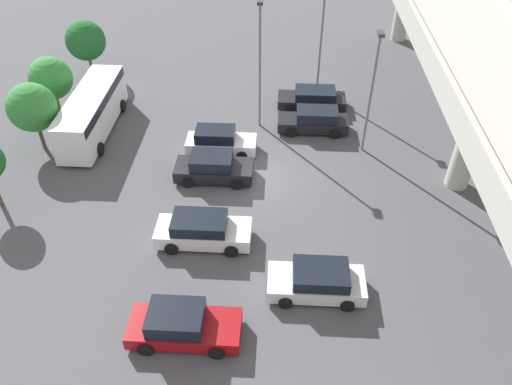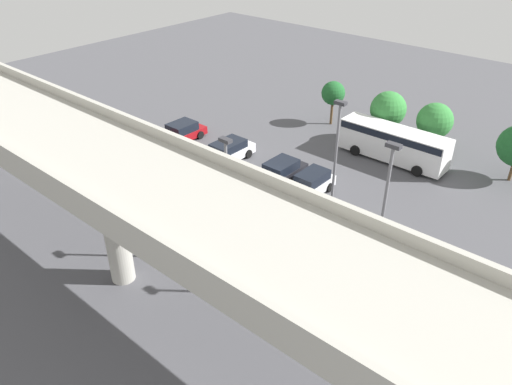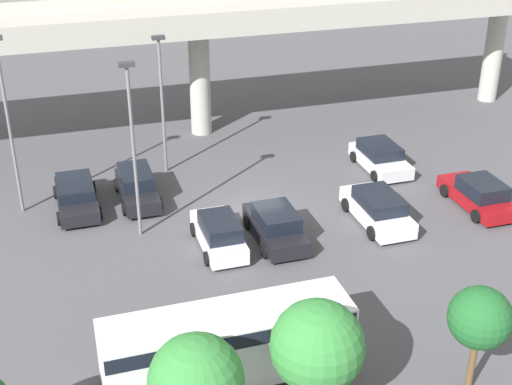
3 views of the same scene
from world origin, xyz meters
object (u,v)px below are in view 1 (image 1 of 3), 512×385
object	(u,v)px
tree_front_left	(85,40)
tree_front_right	(32,107)
lamp_post_near_aisle	(372,85)
lamp_post_mid_lot	(260,58)
lamp_post_by_overpass	(323,23)
parked_car_5	(182,325)
tree_front_centre	(51,78)
shuttle_bus	(92,110)
parked_car_4	(317,281)
parked_car_6	(220,141)
parked_car_2	(213,167)
parked_car_0	(313,98)
parked_car_1	(314,120)
parked_car_3	(202,230)

from	to	relation	value
tree_front_left	tree_front_right	size ratio (longest dim) A/B	0.97
lamp_post_near_aisle	lamp_post_mid_lot	distance (m)	7.26
lamp_post_by_overpass	parked_car_5	bearing A→B (deg)	-16.35
tree_front_left	tree_front_centre	world-z (taller)	tree_front_centre
parked_car_5	tree_front_left	bearing A→B (deg)	115.50
lamp_post_mid_lot	lamp_post_by_overpass	world-z (taller)	lamp_post_by_overpass
lamp_post_by_overpass	tree_front_right	world-z (taller)	lamp_post_by_overpass
lamp_post_mid_lot	tree_front_right	world-z (taller)	lamp_post_mid_lot
shuttle_bus	parked_car_4	bearing A→B (deg)	-131.97
parked_car_5	parked_car_4	bearing A→B (deg)	25.13
parked_car_6	tree_front_left	distance (m)	15.57
parked_car_5	lamp_post_by_overpass	size ratio (longest dim) A/B	0.53
parked_car_2	tree_front_centre	world-z (taller)	tree_front_centre
parked_car_4	tree_front_centre	bearing A→B (deg)	-40.13
tree_front_left	tree_front_centre	distance (m)	6.53
parked_car_5	tree_front_right	size ratio (longest dim) A/B	1.06
parked_car_2	parked_car_6	size ratio (longest dim) A/B	1.04
lamp_post_near_aisle	tree_front_centre	world-z (taller)	lamp_post_near_aisle
parked_car_2	parked_car_4	size ratio (longest dim) A/B	1.03
lamp_post_mid_lot	parked_car_4	bearing A→B (deg)	13.28
parked_car_0	lamp_post_near_aisle	world-z (taller)	lamp_post_near_aisle
shuttle_bus	lamp_post_near_aisle	xyz separation A→B (m)	(1.21, 17.85, 2.96)
lamp_post_near_aisle	tree_front_left	world-z (taller)	lamp_post_near_aisle
parked_car_5	parked_car_6	size ratio (longest dim) A/B	1.08
parked_car_1	lamp_post_mid_lot	world-z (taller)	lamp_post_mid_lot
tree_front_centre	tree_front_right	world-z (taller)	tree_front_right
lamp_post_mid_lot	tree_front_centre	distance (m)	14.32
parked_car_0	lamp_post_mid_lot	distance (m)	6.26
parked_car_1	lamp_post_near_aisle	world-z (taller)	lamp_post_near_aisle
tree_front_right	parked_car_1	bearing A→B (deg)	100.00
tree_front_centre	lamp_post_near_aisle	bearing A→B (deg)	81.84
shuttle_bus	tree_front_centre	bearing A→B (deg)	59.92
parked_car_1	tree_front_right	xyz separation A→B (m)	(3.09, -17.52, 2.23)
parked_car_2	lamp_post_by_overpass	xyz separation A→B (m)	(-11.43, 6.61, 4.48)
shuttle_bus	lamp_post_mid_lot	bearing A→B (deg)	-82.96
parked_car_3	parked_car_5	size ratio (longest dim) A/B	1.01
parked_car_2	shuttle_bus	size ratio (longest dim) A/B	0.53
parked_car_4	parked_car_5	distance (m)	6.44
lamp_post_by_overpass	tree_front_centre	xyz separation A→B (m)	(4.95, -18.33, -2.31)
parked_car_6	tree_front_left	xyz separation A→B (m)	(-10.25, -11.53, 2.07)
parked_car_2	shuttle_bus	world-z (taller)	shuttle_bus
parked_car_5	lamp_post_mid_lot	bearing A→B (deg)	81.91
parked_car_0	tree_front_centre	world-z (taller)	tree_front_centre
lamp_post_near_aisle	tree_front_centre	bearing A→B (deg)	-98.16
parked_car_1	parked_car_2	bearing A→B (deg)	42.35
shuttle_bus	tree_front_left	world-z (taller)	tree_front_left
parked_car_2	parked_car_6	xyz separation A→B (m)	(-2.75, 0.06, 0.02)
parked_car_0	parked_car_6	world-z (taller)	parked_car_6
tree_front_centre	parked_car_5	bearing A→B (deg)	33.79
parked_car_4	tree_front_left	xyz separation A→B (m)	(-21.33, -17.30, 2.12)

